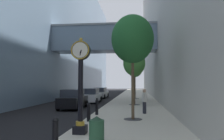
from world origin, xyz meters
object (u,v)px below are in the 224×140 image
at_px(street_tree_mid_near, 134,63).
at_px(trash_bin, 97,131).
at_px(street_tree_mid_far, 135,68).
at_px(car_grey_far, 74,95).
at_px(bollard_fourth, 97,107).
at_px(car_white_trailing, 91,96).
at_px(bollard_nearest, 55,132).
at_px(bollard_third, 89,112).
at_px(car_black_mid, 73,99).
at_px(street_clock, 81,80).
at_px(street_tree_near, 132,39).
at_px(car_silver_near, 100,93).
at_px(pedestrian_walking, 144,100).

relative_size(street_tree_mid_near, trash_bin, 5.18).
distance_m(street_tree_mid_far, car_grey_far, 9.27).
height_order(bollard_fourth, car_white_trailing, car_white_trailing).
bearing_deg(bollard_nearest, bollard_third, 90.00).
distance_m(car_black_mid, car_grey_far, 7.78).
bearing_deg(bollard_third, bollard_nearest, -90.00).
xyz_separation_m(street_clock, street_tree_mid_far, (2.21, 21.31, 1.93)).
distance_m(bollard_fourth, car_white_trailing, 10.60).
height_order(bollard_third, bollard_fourth, same).
bearing_deg(street_tree_mid_far, street_clock, -95.92).
bearing_deg(bollard_nearest, street_tree_near, 67.58).
bearing_deg(car_silver_near, bollard_nearest, -83.83).
bearing_deg(street_clock, car_silver_near, 97.41).
distance_m(bollard_fourth, street_tree_mid_near, 8.33).
xyz_separation_m(bollard_third, car_silver_near, (-2.80, 20.76, 0.10)).
bearing_deg(car_black_mid, car_silver_near, 89.34).
xyz_separation_m(street_tree_mid_near, car_silver_near, (-5.30, 11.12, -3.50)).
height_order(bollard_fourth, car_silver_near, car_silver_near).
xyz_separation_m(bollard_fourth, car_silver_near, (-2.80, 18.20, 0.10)).
xyz_separation_m(bollard_nearest, car_grey_far, (-5.04, 19.46, 0.08)).
height_order(bollard_fourth, car_black_mid, car_black_mid).
relative_size(bollard_fourth, street_tree_mid_far, 0.19).
bearing_deg(street_tree_near, pedestrian_walking, 73.22).
relative_size(bollard_nearest, street_tree_mid_near, 0.19).
relative_size(car_black_mid, car_grey_far, 0.94).
xyz_separation_m(street_tree_near, car_white_trailing, (-5.12, 11.88, -4.18)).
relative_size(bollard_fourth, car_black_mid, 0.24).
relative_size(street_tree_mid_near, street_tree_mid_far, 0.98).
xyz_separation_m(bollard_third, car_white_trailing, (-2.62, 12.83, 0.13)).
height_order(trash_bin, car_silver_near, car_silver_near).
relative_size(street_tree_near, street_tree_mid_far, 1.15).
bearing_deg(bollard_nearest, street_tree_mid_far, 83.92).
bearing_deg(bollard_nearest, car_black_mid, 103.87).
relative_size(trash_bin, car_white_trailing, 0.24).
relative_size(bollard_fourth, street_tree_near, 0.16).
bearing_deg(street_tree_mid_far, car_silver_near, 155.41).
height_order(bollard_fourth, car_grey_far, car_grey_far).
bearing_deg(bollard_nearest, car_white_trailing, 98.31).
bearing_deg(bollard_third, pedestrian_walking, 47.11).
bearing_deg(bollard_fourth, car_grey_far, 113.17).
xyz_separation_m(bollard_nearest, bollard_third, (0.00, 5.12, 0.00)).
bearing_deg(bollard_nearest, trash_bin, 11.26).
relative_size(street_tree_near, car_white_trailing, 1.43).
xyz_separation_m(street_tree_mid_far, pedestrian_walking, (0.78, -14.81, -3.30)).
height_order(street_tree_near, car_white_trailing, street_tree_near).
relative_size(street_clock, car_white_trailing, 0.94).
bearing_deg(street_tree_mid_far, car_white_trailing, -132.89).
bearing_deg(car_white_trailing, street_tree_near, -66.69).
distance_m(bollard_fourth, street_tree_near, 5.24).
xyz_separation_m(pedestrian_walking, car_black_mid, (-6.24, 3.32, -0.23)).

